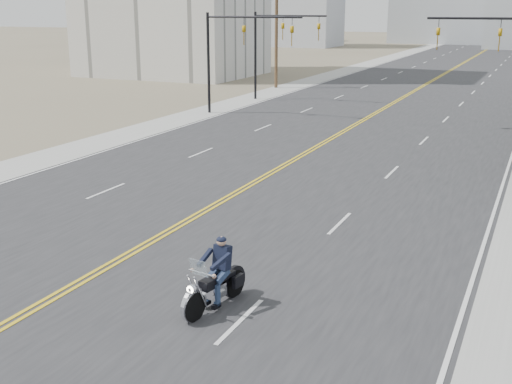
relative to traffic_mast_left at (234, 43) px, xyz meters
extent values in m
cube|color=#303033|center=(8.98, 38.00, -4.93)|extent=(20.00, 200.00, 0.01)
cube|color=#A5A5A0|center=(-2.52, 38.00, -4.93)|extent=(3.00, 200.00, 0.01)
cylinder|color=black|center=(-2.02, 0.00, -1.44)|extent=(0.20, 0.20, 7.00)
cylinder|color=black|center=(1.48, 0.00, 1.76)|extent=(7.00, 0.14, 0.14)
imported|color=#BF8C0C|center=(0.78, 0.00, 1.11)|extent=(0.21, 0.26, 1.30)
imported|color=#BF8C0C|center=(4.28, 0.00, 1.11)|extent=(0.21, 0.26, 1.30)
cylinder|color=black|center=(16.48, 0.00, 1.76)|extent=(7.00, 0.14, 0.14)
imported|color=#BF8C0C|center=(17.18, 0.00, 1.11)|extent=(0.21, 0.26, 1.30)
imported|color=#BF8C0C|center=(13.68, 0.00, 1.11)|extent=(0.21, 0.26, 1.30)
cylinder|color=black|center=(-2.02, 8.00, -1.44)|extent=(0.20, 0.20, 7.00)
cylinder|color=black|center=(0.98, 8.00, 1.76)|extent=(6.00, 0.14, 0.14)
imported|color=#BF8C0C|center=(0.38, 8.00, 1.11)|extent=(0.21, 0.26, 1.30)
imported|color=#BF8C0C|center=(3.38, 8.00, 1.11)|extent=(0.21, 0.26, 1.30)
cylinder|color=brown|center=(-3.52, 16.00, 0.31)|extent=(0.30, 0.30, 10.50)
cube|color=#ADB2B7|center=(-41.02, 98.00, 3.06)|extent=(12.00, 12.00, 16.00)
camera|label=1|loc=(20.09, -40.53, 2.31)|focal=45.00mm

